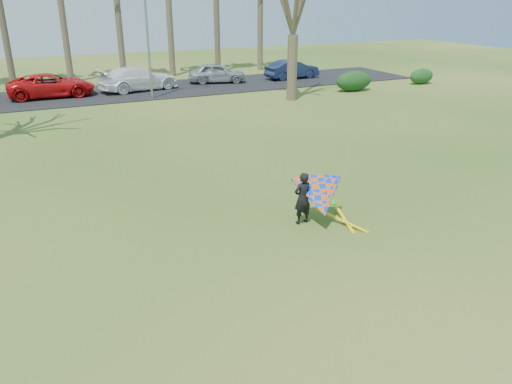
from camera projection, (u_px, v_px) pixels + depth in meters
name	position (u px, v px, depth m)	size (l,w,h in m)	color
ground	(289.00, 258.00, 12.81)	(100.00, 100.00, 0.00)	#1B4D11
parking_strip	(112.00, 93.00, 33.83)	(46.00, 7.00, 0.06)	black
streetlight	(149.00, 26.00, 30.52)	(2.28, 0.18, 8.00)	gray
hedge_near	(354.00, 81.00, 34.52)	(2.77, 1.25, 1.38)	#143714
hedge_far	(421.00, 76.00, 37.31)	(2.05, 0.96, 1.14)	#163D17
car_2	(51.00, 85.00, 32.22)	(2.48, 5.38, 1.49)	red
car_3	(138.00, 78.00, 34.47)	(2.24, 5.52, 1.60)	white
car_4	(217.00, 73.00, 37.43)	(1.71, 4.25, 1.45)	#8E929A
car_5	(292.00, 69.00, 39.28)	(1.50, 4.31, 1.42)	#162244
kite_flyer	(319.00, 197.00, 14.43)	(2.13, 2.39, 2.02)	black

